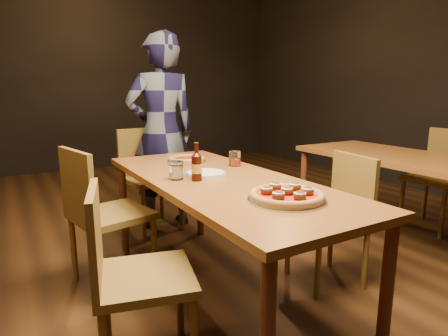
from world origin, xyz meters
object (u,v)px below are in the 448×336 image
table_main (220,189)px  amber_glass (235,159)px  chair_main_nw (145,276)px  water_glass (176,170)px  chair_nbr_right (436,178)px  chair_end (152,178)px  chair_main_sw (111,213)px  diner (162,132)px  plate_stack (206,174)px  beer_bottle (197,167)px  pizza_meatball (287,195)px  chair_main_e (327,218)px  pizza_margherita (187,159)px  table_right (419,167)px

table_main → amber_glass: amber_glass is taller
chair_main_nw → water_glass: (0.38, 0.50, 0.35)m
chair_nbr_right → chair_end: bearing=-121.3°
table_main → chair_main_sw: bearing=139.0°
amber_glass → diner: size_ratio=0.06×
chair_nbr_right → amber_glass: size_ratio=9.23×
chair_end → diner: (0.13, 0.05, 0.41)m
chair_nbr_right → plate_stack: (-2.32, 0.11, 0.28)m
chair_main_nw → amber_glass: bearing=-38.7°
beer_bottle → chair_nbr_right: bearing=-0.7°
beer_bottle → water_glass: bearing=134.8°
beer_bottle → amber_glass: size_ratio=2.10×
chair_main_sw → pizza_meatball: size_ratio=2.54×
chair_main_e → pizza_margherita: (-0.62, 0.82, 0.32)m
beer_bottle → diner: 1.38m
chair_end → chair_main_sw: bearing=-132.3°
chair_end → chair_nbr_right: 2.61m
diner → pizza_margherita: bearing=86.7°
chair_main_e → diner: bearing=-152.3°
chair_main_e → beer_bottle: (-0.83, 0.25, 0.38)m
chair_main_nw → plate_stack: 0.82m
chair_main_e → plate_stack: size_ratio=3.55×
amber_glass → diner: 1.09m
table_main → chair_main_sw: (-0.54, 0.47, -0.20)m
table_right → chair_main_sw: bearing=163.3°
amber_glass → pizza_meatball: bearing=-105.6°
beer_bottle → water_glass: (-0.09, 0.09, -0.02)m
chair_nbr_right → water_glass: chair_nbr_right is taller
table_main → plate_stack: (-0.05, 0.09, 0.08)m
pizza_meatball → chair_main_e: bearing=28.0°
plate_stack → pizza_meatball: bearing=-82.6°
chair_end → plate_stack: chair_end is taller
table_right → chair_main_e: 1.05m
pizza_meatball → water_glass: (-0.28, 0.67, 0.03)m
table_main → chair_nbr_right: (2.28, -0.02, -0.20)m
plate_stack → beer_bottle: beer_bottle is taller
table_right → water_glass: 1.97m
chair_end → chair_nbr_right: bearing=-38.1°
chair_end → chair_nbr_right: (2.25, -1.32, -0.00)m
chair_main_nw → chair_end: (0.65, 1.70, 0.03)m
chair_main_sw → chair_main_e: (1.22, -0.71, -0.03)m
table_right → chair_main_sw: chair_main_sw is taller
beer_bottle → table_right: bearing=-6.5°
chair_main_e → chair_nbr_right: size_ratio=0.93×
pizza_margherita → beer_bottle: (-0.20, -0.58, 0.06)m
pizza_meatball → pizza_margherita: pizza_meatball is taller
chair_end → chair_nbr_right: size_ratio=1.00×
chair_main_sw → table_main: bearing=-143.0°
chair_main_nw → chair_nbr_right: (2.90, 0.38, 0.03)m
table_right → beer_bottle: (-1.85, 0.21, 0.15)m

